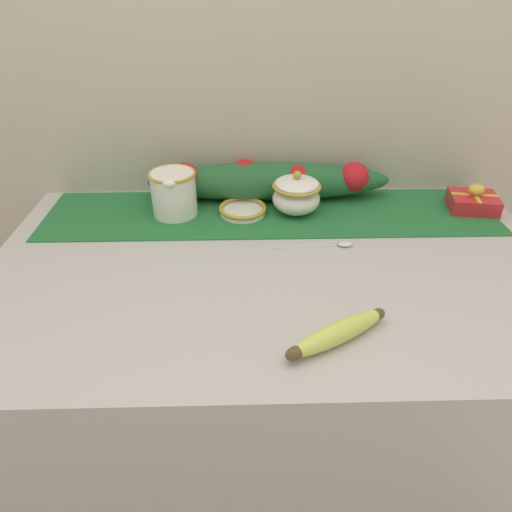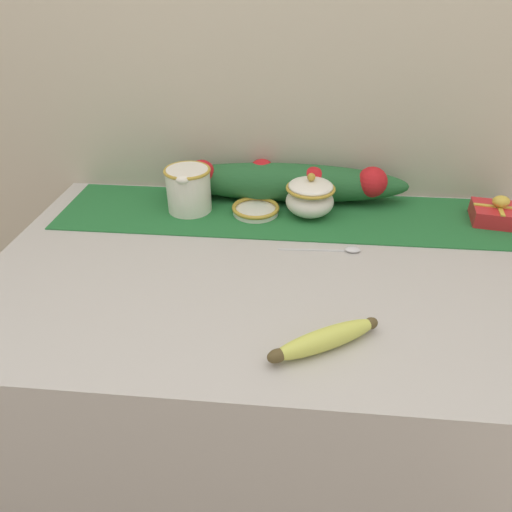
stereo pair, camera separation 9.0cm
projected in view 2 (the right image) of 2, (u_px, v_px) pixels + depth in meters
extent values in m
plane|color=#7A6B5B|center=(271.00, 501.00, 1.45)|extent=(12.00, 12.00, 0.00)
cube|color=#B7B2AD|center=(274.00, 407.00, 1.21)|extent=(1.22, 0.74, 0.91)
cube|color=#B7AD99|center=(290.00, 80.00, 1.13)|extent=(2.02, 0.04, 2.40)
cube|color=#236B33|center=(283.00, 214.00, 1.15)|extent=(1.13, 0.26, 0.00)
cylinder|color=white|center=(189.00, 190.00, 1.14)|extent=(0.11, 0.11, 0.11)
torus|color=#B79333|center=(187.00, 170.00, 1.11)|extent=(0.12, 0.12, 0.01)
torus|color=white|center=(194.00, 176.00, 1.19)|extent=(0.06, 0.01, 0.06)
ellipsoid|color=white|center=(182.00, 180.00, 1.07)|extent=(0.03, 0.02, 0.02)
ellipsoid|color=white|center=(310.00, 201.00, 1.13)|extent=(0.12, 0.12, 0.07)
torus|color=#B79333|center=(311.00, 188.00, 1.11)|extent=(0.12, 0.12, 0.01)
ellipsoid|color=white|center=(311.00, 186.00, 1.10)|extent=(0.11, 0.11, 0.03)
sphere|color=#B79333|center=(311.00, 177.00, 1.09)|extent=(0.02, 0.02, 0.02)
cylinder|color=white|center=(256.00, 211.00, 1.15)|extent=(0.11, 0.11, 0.01)
torus|color=#B79333|center=(256.00, 208.00, 1.14)|extent=(0.12, 0.12, 0.01)
ellipsoid|color=#CCD156|center=(326.00, 339.00, 0.74)|extent=(0.19, 0.13, 0.04)
ellipsoid|color=brown|center=(277.00, 356.00, 0.71)|extent=(0.04, 0.04, 0.02)
ellipsoid|color=brown|center=(371.00, 323.00, 0.78)|extent=(0.03, 0.03, 0.02)
cube|color=silver|center=(311.00, 250.00, 1.01)|extent=(0.15, 0.01, 0.00)
ellipsoid|color=silver|center=(353.00, 249.00, 1.00)|extent=(0.04, 0.03, 0.01)
cube|color=red|center=(497.00, 214.00, 1.10)|extent=(0.13, 0.11, 0.04)
cube|color=gold|center=(499.00, 207.00, 1.09)|extent=(0.12, 0.03, 0.00)
cube|color=gold|center=(499.00, 207.00, 1.09)|extent=(0.03, 0.10, 0.00)
ellipsoid|color=gold|center=(501.00, 201.00, 1.09)|extent=(0.04, 0.03, 0.03)
ellipsoid|color=#235B2D|center=(285.00, 182.00, 1.19)|extent=(0.64, 0.11, 0.10)
sphere|color=red|center=(202.00, 173.00, 1.18)|extent=(0.07, 0.07, 0.07)
sphere|color=red|center=(262.00, 173.00, 1.20)|extent=(0.07, 0.07, 0.07)
sphere|color=red|center=(313.00, 180.00, 1.16)|extent=(0.07, 0.07, 0.07)
sphere|color=red|center=(372.00, 182.00, 1.15)|extent=(0.08, 0.08, 0.08)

